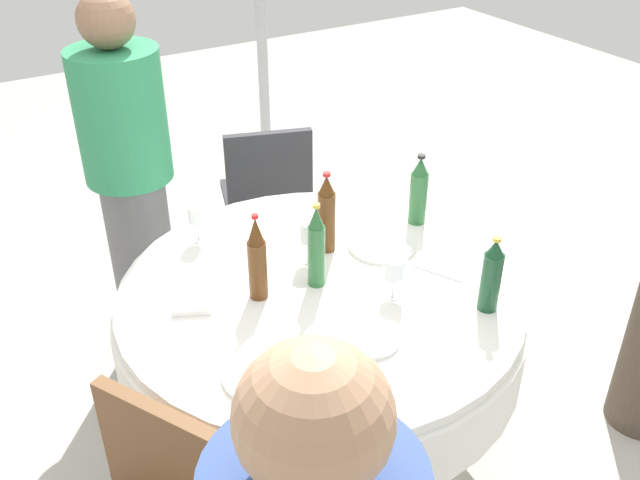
{
  "coord_description": "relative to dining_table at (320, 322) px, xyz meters",
  "views": [
    {
      "loc": [
        1.0,
        1.67,
        2.13
      ],
      "look_at": [
        0.0,
        0.0,
        0.92
      ],
      "focal_mm": 39.96,
      "sensor_mm": 36.0,
      "label": 1
    }
  ],
  "objects": [
    {
      "name": "ground_plane",
      "position": [
        0.0,
        0.0,
        -0.59
      ],
      "size": [
        10.0,
        10.0,
        0.0
      ],
      "primitive_type": "plane",
      "color": "#B7B2A8"
    },
    {
      "name": "dining_table",
      "position": [
        0.0,
        0.0,
        0.0
      ],
      "size": [
        1.39,
        1.39,
        0.74
      ],
      "color": "white",
      "rests_on": "ground_plane"
    },
    {
      "name": "bottle_green_front",
      "position": [
        0.0,
        -0.02,
        0.29
      ],
      "size": [
        0.06,
        0.06,
        0.31
      ],
      "color": "#2D6B38",
      "rests_on": "dining_table"
    },
    {
      "name": "bottle_brown_near",
      "position": [
        0.2,
        -0.06,
        0.29
      ],
      "size": [
        0.06,
        0.06,
        0.31
      ],
      "color": "#593314",
      "rests_on": "dining_table"
    },
    {
      "name": "bottle_dark_green_inner",
      "position": [
        -0.4,
        0.37,
        0.27
      ],
      "size": [
        0.06,
        0.06,
        0.27
      ],
      "color": "#194728",
      "rests_on": "dining_table"
    },
    {
      "name": "bottle_green_left",
      "position": [
        -0.54,
        -0.18,
        0.28
      ],
      "size": [
        0.07,
        0.07,
        0.28
      ],
      "color": "#2D6B38",
      "rests_on": "dining_table"
    },
    {
      "name": "bottle_brown_north",
      "position": [
        -0.14,
        -0.19,
        0.29
      ],
      "size": [
        0.07,
        0.07,
        0.31
      ],
      "color": "#593314",
      "rests_on": "dining_table"
    },
    {
      "name": "wine_glass_left",
      "position": [
        -0.05,
        -0.16,
        0.26
      ],
      "size": [
        0.06,
        0.06,
        0.15
      ],
      "color": "white",
      "rests_on": "dining_table"
    },
    {
      "name": "wine_glass_north",
      "position": [
        -0.18,
        0.16,
        0.25
      ],
      "size": [
        0.07,
        0.07,
        0.14
      ],
      "color": "white",
      "rests_on": "dining_table"
    },
    {
      "name": "wine_glass_far",
      "position": [
        0.23,
        -0.49,
        0.25
      ],
      "size": [
        0.06,
        0.06,
        0.14
      ],
      "color": "white",
      "rests_on": "dining_table"
    },
    {
      "name": "plate_west",
      "position": [
        0.36,
        0.29,
        0.16
      ],
      "size": [
        0.24,
        0.24,
        0.04
      ],
      "color": "white",
      "rests_on": "dining_table"
    },
    {
      "name": "plate_south",
      "position": [
        -0.32,
        -0.1,
        0.16
      ],
      "size": [
        0.24,
        0.24,
        0.02
      ],
      "color": "white",
      "rests_on": "dining_table"
    },
    {
      "name": "plate_outer",
      "position": [
        0.02,
        0.3,
        0.16
      ],
      "size": [
        0.21,
        0.21,
        0.02
      ],
      "color": "white",
      "rests_on": "dining_table"
    },
    {
      "name": "fork_near",
      "position": [
        -0.39,
        0.14,
        0.15
      ],
      "size": [
        0.09,
        0.17,
        0.0
      ],
      "primitive_type": "cube",
      "rotation": [
        0.0,
        0.0,
        5.17
      ],
      "color": "silver",
      "rests_on": "dining_table"
    },
    {
      "name": "folded_napkin",
      "position": [
        0.4,
        -0.12,
        0.16
      ],
      "size": [
        0.16,
        0.16,
        0.02
      ],
      "primitive_type": "cube",
      "rotation": [
        0.0,
        0.0,
        -0.43
      ],
      "color": "white",
      "rests_on": "dining_table"
    },
    {
      "name": "person_inner",
      "position": [
        0.35,
        -0.87,
        0.24
      ],
      "size": [
        0.34,
        0.34,
        1.58
      ],
      "rotation": [
        0.0,
        0.0,
        3.52
      ],
      "color": "slate",
      "rests_on": "ground_plane"
    },
    {
      "name": "chair_mid",
      "position": [
        -0.34,
        -1.07,
        -0.07
      ],
      "size": [
        0.5,
        0.5,
        0.87
      ],
      "rotation": [
        0.0,
        0.0,
        2.83
      ],
      "color": "#2D2D33",
      "rests_on": "ground_plane"
    }
  ]
}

